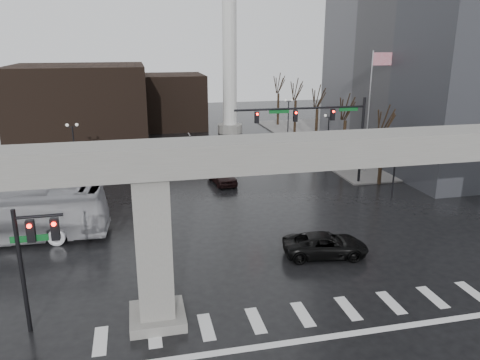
% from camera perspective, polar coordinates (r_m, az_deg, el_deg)
% --- Properties ---
extents(ground, '(160.00, 160.00, 0.00)m').
position_cam_1_polar(ground, '(24.91, 6.85, -14.73)').
color(ground, black).
rests_on(ground, ground).
extents(sidewalk_ne, '(28.00, 36.00, 0.15)m').
position_cam_1_polar(sidewalk_ne, '(66.44, 17.82, 4.74)').
color(sidewalk_ne, slate).
rests_on(sidewalk_ne, ground).
extents(elevated_guideway, '(48.00, 2.60, 8.70)m').
position_cam_1_polar(elevated_guideway, '(22.59, 10.48, 0.86)').
color(elevated_guideway, gray).
rests_on(elevated_guideway, ground).
extents(building_far_left, '(16.00, 14.00, 10.00)m').
position_cam_1_polar(building_far_left, '(62.78, -18.87, 8.56)').
color(building_far_left, black).
rests_on(building_far_left, ground).
extents(building_far_mid, '(10.00, 10.00, 8.00)m').
position_cam_1_polar(building_far_mid, '(72.69, -8.49, 9.47)').
color(building_far_mid, black).
rests_on(building_far_mid, ground).
extents(smokestack, '(3.60, 3.60, 30.00)m').
position_cam_1_polar(smokestack, '(67.29, -1.30, 17.06)').
color(smokestack, silver).
rests_on(smokestack, ground).
extents(signal_mast_arm, '(12.12, 0.43, 8.00)m').
position_cam_1_polar(signal_mast_arm, '(42.68, 10.17, 6.86)').
color(signal_mast_arm, black).
rests_on(signal_mast_arm, ground).
extents(signal_left_pole, '(2.30, 0.30, 6.00)m').
position_cam_1_polar(signal_left_pole, '(22.78, -24.01, -7.75)').
color(signal_left_pole, black).
rests_on(signal_left_pole, ground).
extents(flagpole_assembly, '(2.06, 0.12, 12.00)m').
position_cam_1_polar(flagpole_assembly, '(48.02, 15.84, 9.62)').
color(flagpole_assembly, silver).
rests_on(flagpole_assembly, ground).
extents(lamp_right_0, '(1.22, 0.32, 5.11)m').
position_cam_1_polar(lamp_right_0, '(41.00, 18.42, 2.49)').
color(lamp_right_0, black).
rests_on(lamp_right_0, ground).
extents(lamp_right_1, '(1.22, 0.32, 5.11)m').
position_cam_1_polar(lamp_right_1, '(53.17, 10.73, 6.16)').
color(lamp_right_1, black).
rests_on(lamp_right_1, ground).
extents(lamp_right_2, '(1.22, 0.32, 5.11)m').
position_cam_1_polar(lamp_right_2, '(66.07, 5.92, 8.39)').
color(lamp_right_2, black).
rests_on(lamp_right_2, ground).
extents(lamp_left_0, '(1.22, 0.32, 5.11)m').
position_cam_1_polar(lamp_left_0, '(35.74, -22.00, 0.10)').
color(lamp_left_0, black).
rests_on(lamp_left_0, ground).
extents(lamp_left_1, '(1.22, 0.32, 5.11)m').
position_cam_1_polar(lamp_left_1, '(49.23, -19.64, 4.65)').
color(lamp_left_1, black).
rests_on(lamp_left_1, ground).
extents(lamp_left_2, '(1.22, 0.32, 5.11)m').
position_cam_1_polar(lamp_left_2, '(62.94, -18.28, 7.23)').
color(lamp_left_2, black).
rests_on(lamp_left_2, ground).
extents(tree_right_0, '(1.09, 1.58, 7.50)m').
position_cam_1_polar(tree_right_0, '(45.02, 16.88, 2.95)').
color(tree_right_0, black).
rests_on(tree_right_0, ground).
extents(tree_right_1, '(1.09, 1.61, 7.67)m').
position_cam_1_polar(tree_right_1, '(51.93, 12.60, 5.11)').
color(tree_right_1, black).
rests_on(tree_right_1, ground).
extents(tree_right_2, '(1.10, 1.63, 7.85)m').
position_cam_1_polar(tree_right_2, '(59.12, 9.33, 6.73)').
color(tree_right_2, black).
rests_on(tree_right_2, ground).
extents(tree_right_3, '(1.11, 1.66, 8.02)m').
position_cam_1_polar(tree_right_3, '(66.49, 6.76, 7.98)').
color(tree_right_3, black).
rests_on(tree_right_3, ground).
extents(tree_right_4, '(1.12, 1.69, 8.19)m').
position_cam_1_polar(tree_right_4, '(73.99, 4.69, 8.97)').
color(tree_right_4, black).
rests_on(tree_right_4, ground).
extents(pickup_truck, '(5.55, 3.17, 1.46)m').
position_cam_1_polar(pickup_truck, '(29.78, 10.38, -7.79)').
color(pickup_truck, black).
rests_on(pickup_truck, ground).
extents(city_bus, '(13.43, 3.96, 3.69)m').
position_cam_1_polar(city_bus, '(34.75, -26.86, -3.79)').
color(city_bus, '#BCBCC1').
rests_on(city_bus, ground).
extents(far_car, '(2.44, 4.82, 1.57)m').
position_cam_1_polar(far_car, '(43.87, -2.22, 0.61)').
color(far_car, black).
rests_on(far_car, ground).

